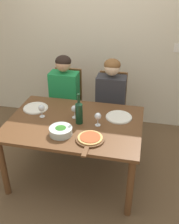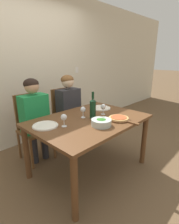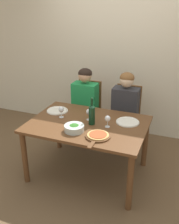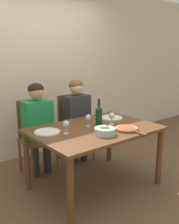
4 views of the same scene
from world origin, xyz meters
name	(u,v)px [view 4 (image 4 of 4)]	position (x,y,z in m)	size (l,w,h in m)	color
ground_plane	(94,186)	(0.00, 0.00, 0.00)	(40.00, 40.00, 0.00)	brown
back_wall	(35,70)	(0.00, 1.46, 1.35)	(10.00, 0.06, 2.70)	beige
dining_table	(95,136)	(0.00, 0.00, 0.66)	(1.47, 1.03, 0.76)	brown
chair_left	(35,134)	(-0.35, 0.87, 0.53)	(0.42, 0.42, 1.00)	brown
chair_right	(73,126)	(0.29, 0.87, 0.53)	(0.42, 0.42, 1.00)	brown
person_woman	(38,120)	(-0.35, 0.75, 0.75)	(0.47, 0.51, 1.24)	#28282D
person_man	(77,113)	(0.29, 0.75, 0.75)	(0.47, 0.51, 1.24)	#28282D
wine_bottle	(99,116)	(0.06, -0.01, 0.90)	(0.08, 0.08, 0.35)	black
broccoli_bowl	(105,131)	(-0.07, -0.26, 0.80)	(0.24, 0.24, 0.08)	silver
dinner_plate_left	(47,132)	(-0.53, 0.19, 0.77)	(0.30, 0.30, 0.02)	silver
dinner_plate_right	(112,118)	(0.47, 0.20, 0.77)	(0.30, 0.30, 0.02)	silver
pizza_on_board	(127,129)	(0.24, -0.30, 0.77)	(0.29, 0.43, 0.04)	brown
wine_glass_left	(66,125)	(-0.39, 0.03, 0.86)	(0.07, 0.07, 0.15)	silver
wine_glass_right	(112,116)	(0.26, -0.01, 0.86)	(0.07, 0.07, 0.15)	silver
wine_glass_centre	(88,118)	(-0.02, 0.09, 0.86)	(0.07, 0.07, 0.15)	silver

